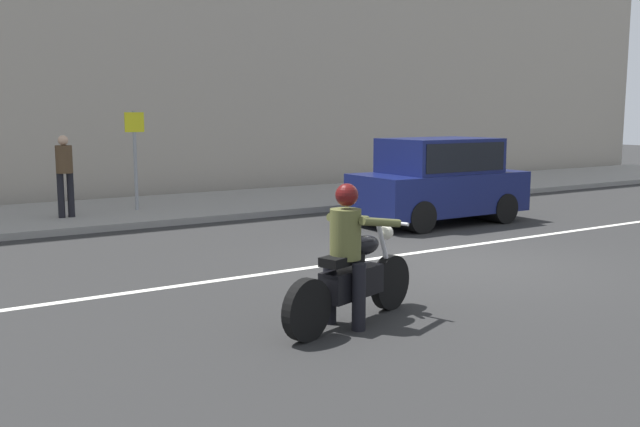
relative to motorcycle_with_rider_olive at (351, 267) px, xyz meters
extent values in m
plane|color=#262626|center=(3.28, 1.75, -0.65)|extent=(80.00, 80.00, 0.00)
cube|color=gray|center=(3.28, 9.75, -0.58)|extent=(40.00, 4.40, 0.14)
cube|color=silver|center=(3.09, 2.65, -0.64)|extent=(18.00, 0.14, 0.01)
cylinder|color=black|center=(0.74, 0.24, -0.32)|extent=(0.66, 0.31, 0.65)
cylinder|color=black|center=(-0.71, -0.23, -0.32)|extent=(0.66, 0.31, 0.65)
cylinder|color=silver|center=(0.62, 0.20, 0.06)|extent=(0.37, 0.17, 0.81)
cube|color=black|center=(0.01, 0.00, -0.18)|extent=(0.88, 0.52, 0.32)
ellipsoid|color=black|center=(0.22, 0.07, 0.20)|extent=(0.53, 0.38, 0.22)
cube|color=black|center=(-0.16, -0.05, 0.10)|extent=(0.57, 0.39, 0.10)
cylinder|color=silver|center=(0.56, 0.18, 0.43)|extent=(0.25, 0.68, 0.04)
sphere|color=silver|center=(0.64, 0.20, 0.29)|extent=(0.17, 0.17, 0.17)
cylinder|color=silver|center=(-0.32, 0.06, -0.30)|extent=(0.69, 0.28, 0.07)
cylinder|color=black|center=(-0.06, -0.23, -0.28)|extent=(0.19, 0.19, 0.73)
cylinder|color=black|center=(-0.18, 0.15, -0.28)|extent=(0.19, 0.19, 0.73)
cylinder|color=brown|center=(-0.10, -0.03, 0.38)|extent=(0.43, 0.43, 0.55)
cylinder|color=brown|center=(0.30, -0.14, 0.49)|extent=(0.71, 0.30, 0.20)
cylinder|color=brown|center=(0.16, 0.28, 0.49)|extent=(0.71, 0.30, 0.20)
sphere|color=tan|center=(-0.08, -0.03, 0.77)|extent=(0.20, 0.20, 0.20)
sphere|color=#510F0F|center=(-0.08, -0.03, 0.80)|extent=(0.25, 0.25, 0.25)
cube|color=#11194C|center=(5.70, 4.87, 0.01)|extent=(3.72, 1.70, 0.84)
cube|color=#11194C|center=(5.70, 4.87, 0.79)|extent=(2.30, 1.56, 0.72)
cube|color=black|center=(5.70, 4.87, 0.79)|extent=(2.12, 1.59, 0.58)
cylinder|color=black|center=(6.85, 4.87, -0.33)|extent=(0.64, 1.76, 0.64)
cylinder|color=black|center=(4.55, 4.87, -0.33)|extent=(0.64, 1.76, 0.64)
cylinder|color=gray|center=(0.65, 9.38, 0.61)|extent=(0.08, 0.08, 2.23)
cube|color=yellow|center=(0.65, 9.35, 1.47)|extent=(0.44, 0.03, 0.44)
cylinder|color=black|center=(-1.08, 9.03, -0.04)|extent=(0.14, 0.14, 0.94)
cylinder|color=black|center=(-0.88, 9.03, -0.04)|extent=(0.14, 0.14, 0.94)
cylinder|color=#4C3823|center=(-0.98, 9.03, 0.72)|extent=(0.34, 0.34, 0.58)
sphere|color=tan|center=(-0.98, 9.03, 1.11)|extent=(0.21, 0.21, 0.21)
camera|label=1|loc=(-4.32, -6.11, 1.66)|focal=39.12mm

